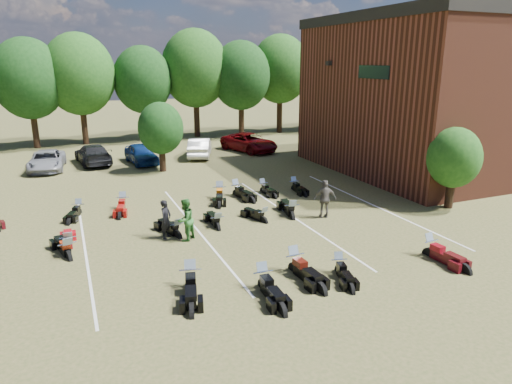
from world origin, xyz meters
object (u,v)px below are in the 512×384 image
car_4 (141,154)px  motorcycle_3 (191,287)px  person_black (166,219)px  person_green (185,220)px  motorcycle_7 (70,251)px  person_grey (325,199)px

car_4 → motorcycle_3: (-1.77, -21.21, -0.76)m
car_4 → person_black: (-1.54, -16.24, 0.12)m
person_green → motorcycle_7: 4.95m
car_4 → motorcycle_7: size_ratio=2.02×
person_green → motorcycle_7: (-4.81, 0.70, -0.95)m
motorcycle_3 → person_green: bearing=91.7°
person_black → person_grey: 7.98m
person_black → car_4: bearing=36.5°
person_black → motorcycle_3: person_black is taller
person_green → motorcycle_7: person_green is taller
car_4 → person_green: person_green is taller
person_green → motorcycle_3: size_ratio=0.77×
motorcycle_7 → car_4: bearing=-109.5°
person_grey → motorcycle_3: person_grey is taller
motorcycle_3 → car_4: bearing=99.4°
person_black → person_grey: person_grey is taller
person_grey → motorcycle_3: size_ratio=0.79×
car_4 → person_grey: 17.77m
person_grey → person_green: bearing=19.2°
car_4 → motorcycle_7: car_4 is taller
person_green → car_4: bearing=-132.0°
person_black → person_green: bearing=-87.7°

